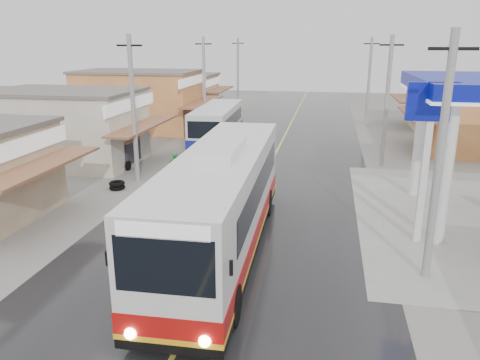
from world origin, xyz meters
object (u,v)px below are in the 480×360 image
Objects in this scene: coach_bus at (222,202)px; cyclist at (176,176)px; tricycle_near at (124,151)px; second_bus at (217,126)px; tyre_stack at (117,185)px.

coach_bus is 8.47m from cyclist.
cyclist is at bearing -39.63° from tricycle_near.
cyclist is at bearing -91.61° from second_bus.
coach_bus reaches higher than tyre_stack.
tricycle_near is at bearing 109.25° from tyre_stack.
second_bus reaches higher than tyre_stack.
coach_bus is at bearing -78.49° from second_bus.
second_bus is at bearing 102.67° from coach_bus.
coach_bus is 5.85× the size of tricycle_near.
tricycle_near reaches higher than tyre_stack.
cyclist is (-4.19, 7.24, -1.32)m from coach_bus.
coach_bus is 1.43× the size of second_bus.
second_bus is at bearing 75.07° from tyre_stack.
coach_bus reaches higher than cyclist.
cyclist reaches higher than tyre_stack.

